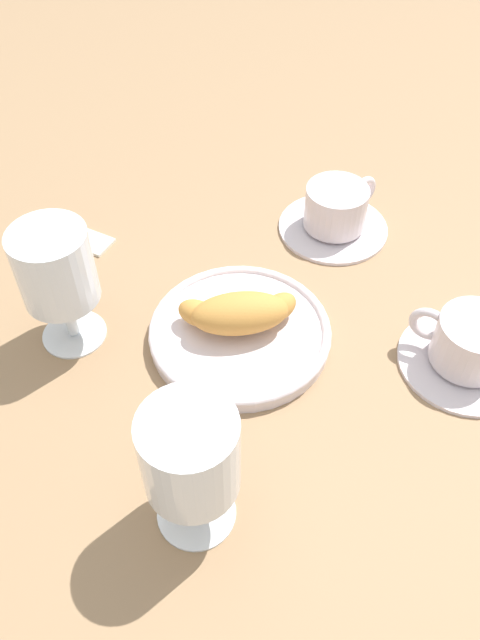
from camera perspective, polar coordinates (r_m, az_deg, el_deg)
The scene contains 8 objects.
ground_plane at distance 0.69m, azimuth 0.77°, elevation -0.58°, with size 2.20×2.20×0.00m, color #997551.
pastry_plate at distance 0.67m, azimuth -0.00°, elevation -1.15°, with size 0.19×0.19×0.02m.
croissant_large at distance 0.65m, azimuth -0.04°, elevation 0.69°, with size 0.14×0.08×0.04m.
coffee_cup_near at distance 0.67m, azimuth 19.93°, elevation -2.26°, with size 0.14×0.14×0.06m.
coffee_cup_far at distance 0.80m, azimuth 8.63°, elevation 9.59°, with size 0.14×0.14×0.06m.
juice_glass_left at distance 0.64m, azimuth -16.24°, elevation 4.19°, with size 0.08×0.08×0.14m.
juice_glass_right at distance 0.49m, azimuth -4.50°, elevation -12.36°, with size 0.08×0.08×0.14m.
sugar_packet at distance 0.80m, azimuth -13.31°, elevation 6.99°, with size 0.05×0.03×0.01m, color white.
Camera 1 is at (0.01, -0.45, 0.52)m, focal length 35.49 mm.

